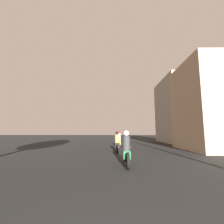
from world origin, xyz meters
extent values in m
cylinder|color=black|center=(0.49, 7.32, 0.33)|extent=(0.10, 0.65, 0.65)
cylinder|color=black|center=(0.49, 6.02, 0.33)|extent=(0.10, 0.65, 0.65)
cube|color=#1E6B33|center=(0.49, 6.67, 0.49)|extent=(0.30, 0.71, 0.32)
cylinder|color=black|center=(0.49, 7.09, 0.75)|extent=(0.60, 0.04, 0.04)
cylinder|color=#2D2D33|center=(0.49, 6.60, 0.96)|extent=(0.32, 0.32, 0.62)
sphere|color=silver|center=(0.49, 6.60, 1.39)|extent=(0.24, 0.24, 0.24)
cylinder|color=black|center=(0.20, 11.69, 0.30)|extent=(0.10, 0.60, 0.60)
cylinder|color=black|center=(0.20, 10.29, 0.30)|extent=(0.10, 0.60, 0.60)
cube|color=black|center=(0.20, 10.99, 0.49)|extent=(0.30, 0.84, 0.37)
cylinder|color=black|center=(0.20, 11.44, 0.77)|extent=(0.60, 0.04, 0.04)
cylinder|color=#B28E47|center=(0.20, 10.91, 0.95)|extent=(0.32, 0.32, 0.56)
sphere|color=black|center=(0.20, 10.91, 1.35)|extent=(0.24, 0.24, 0.24)
cylinder|color=black|center=(0.42, 14.58, 0.29)|extent=(0.10, 0.59, 0.59)
cylinder|color=black|center=(0.42, 13.15, 0.29)|extent=(0.10, 0.59, 0.59)
cube|color=gold|center=(0.42, 13.86, 0.47)|extent=(0.30, 0.87, 0.36)
cylinder|color=black|center=(0.42, 14.33, 0.75)|extent=(0.60, 0.04, 0.04)
cylinder|color=silver|center=(0.42, 13.78, 0.97)|extent=(0.32, 0.32, 0.64)
sphere|color=#A51919|center=(0.42, 13.78, 1.41)|extent=(0.24, 0.24, 0.24)
cube|color=tan|center=(8.13, 12.01, 3.51)|extent=(5.09, 5.19, 7.03)
cube|color=gray|center=(8.57, 19.67, 4.17)|extent=(4.24, 7.20, 8.33)
camera|label=1|loc=(-0.09, -0.01, 1.48)|focal=24.00mm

